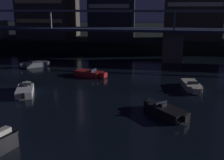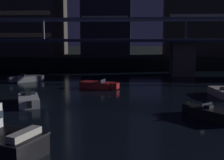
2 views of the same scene
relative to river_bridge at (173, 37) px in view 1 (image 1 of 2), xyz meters
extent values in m
cube|color=black|center=(0.00, 48.01, -3.44)|extent=(240.00, 80.00, 2.20)
cube|color=#605B51|center=(0.00, 0.01, -1.76)|extent=(3.60, 4.40, 5.55)
cube|color=#2D3856|center=(0.00, 0.01, 1.24)|extent=(96.44, 6.40, 0.45)
cube|color=slate|center=(0.00, -2.89, 4.66)|extent=(96.44, 0.36, 0.36)
cube|color=slate|center=(0.00, 2.91, 4.66)|extent=(96.44, 0.36, 0.36)
cube|color=slate|center=(-22.61, -2.89, 3.06)|extent=(0.30, 0.30, 3.20)
cube|color=slate|center=(0.00, -2.89, 3.06)|extent=(0.30, 0.30, 3.20)
cube|color=#F2D172|center=(-31.15, 10.49, 2.18)|extent=(11.76, 0.10, 0.90)
cube|color=#F2D172|center=(-31.15, 10.49, 6.71)|extent=(11.76, 0.10, 0.90)
cube|color=beige|center=(-14.13, 10.72, 5.59)|extent=(9.35, 0.10, 0.90)
cube|color=beige|center=(5.05, 12.30, 5.97)|extent=(11.88, 0.10, 0.90)
cube|color=silver|center=(-17.65, -23.68, -4.14)|extent=(3.16, 4.30, 0.80)
cube|color=silver|center=(-18.57, -21.45, -4.09)|extent=(1.26, 1.21, 0.70)
cube|color=#283342|center=(-17.97, -22.89, -3.56)|extent=(1.29, 0.61, 0.36)
cube|color=#262628|center=(-17.88, -23.12, -3.62)|extent=(0.67, 0.58, 0.24)
cube|color=black|center=(-16.82, -25.67, -4.04)|extent=(0.47, 0.47, 0.60)
sphere|color=#33D84C|center=(-18.66, -21.22, -3.66)|extent=(0.12, 0.12, 0.12)
cube|color=gray|center=(-23.05, -9.02, -4.14)|extent=(4.12, 3.93, 0.80)
cube|color=gray|center=(-24.86, -10.61, -4.09)|extent=(1.33, 1.34, 0.70)
cube|color=#283342|center=(-23.69, -9.58, -3.56)|extent=(0.97, 1.08, 0.36)
cube|color=#262628|center=(-23.50, -9.42, -3.62)|extent=(0.67, 0.68, 0.24)
cube|color=black|center=(-21.43, -7.60, -4.04)|extent=(0.51, 0.51, 0.60)
sphere|color=beige|center=(-25.04, -10.77, -3.66)|extent=(0.12, 0.12, 0.12)
cube|color=beige|center=(1.65, -17.90, -4.14)|extent=(2.31, 4.12, 0.80)
cube|color=beige|center=(1.97, -20.28, -4.09)|extent=(1.10, 1.03, 0.70)
cube|color=#283342|center=(1.76, -18.74, -3.56)|extent=(1.35, 0.28, 0.36)
cube|color=#262628|center=(1.73, -18.50, -3.62)|extent=(0.61, 0.47, 0.24)
cube|color=black|center=(1.36, -15.77, -4.04)|extent=(0.41, 0.41, 0.60)
sphere|color=beige|center=(2.01, -20.53, -3.66)|extent=(0.12, 0.12, 0.12)
cube|color=black|center=(-1.51, -27.37, -4.14)|extent=(3.96, 4.10, 0.80)
cube|color=black|center=(-3.13, -25.59, -4.09)|extent=(1.34, 1.33, 0.70)
cube|color=#283342|center=(-2.08, -26.74, -3.56)|extent=(1.07, 0.98, 0.36)
cube|color=#262628|center=(-1.92, -26.93, -3.62)|extent=(0.68, 0.67, 0.24)
cube|color=black|center=(-0.06, -28.96, -4.04)|extent=(0.51, 0.51, 0.60)
sphere|color=#33D84C|center=(-3.30, -25.41, -3.66)|extent=(0.12, 0.12, 0.12)
cube|color=maroon|center=(-12.52, -14.05, -4.14)|extent=(4.28, 2.92, 0.80)
cube|color=maroon|center=(-10.23, -14.79, -4.09)|extent=(1.16, 1.22, 0.70)
cube|color=#283342|center=(-11.71, -14.31, -3.56)|extent=(0.51, 1.31, 0.36)
cube|color=#262628|center=(-11.95, -14.23, -3.62)|extent=(0.55, 0.66, 0.24)
cube|color=black|center=(-14.56, -13.38, -4.04)|extent=(0.45, 0.45, 0.60)
sphere|color=red|center=(-9.99, -14.87, -3.66)|extent=(0.12, 0.12, 0.12)
camera|label=1|loc=(-2.65, -50.94, 5.21)|focal=42.66mm
camera|label=2|loc=(-7.66, -50.02, 1.74)|focal=47.45mm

